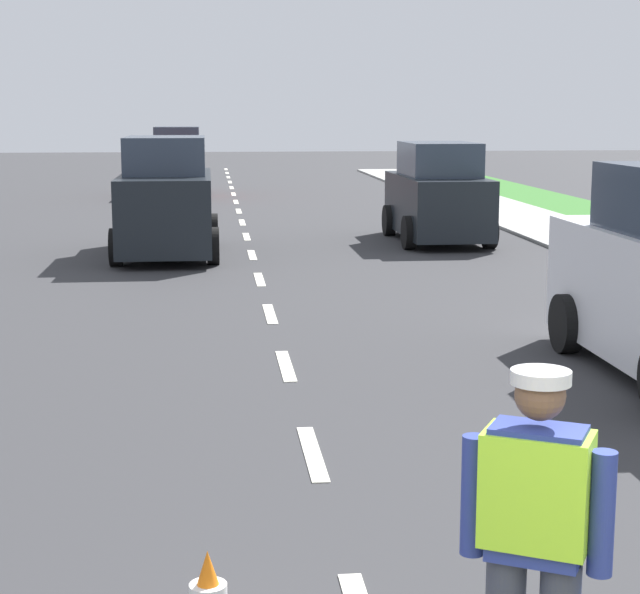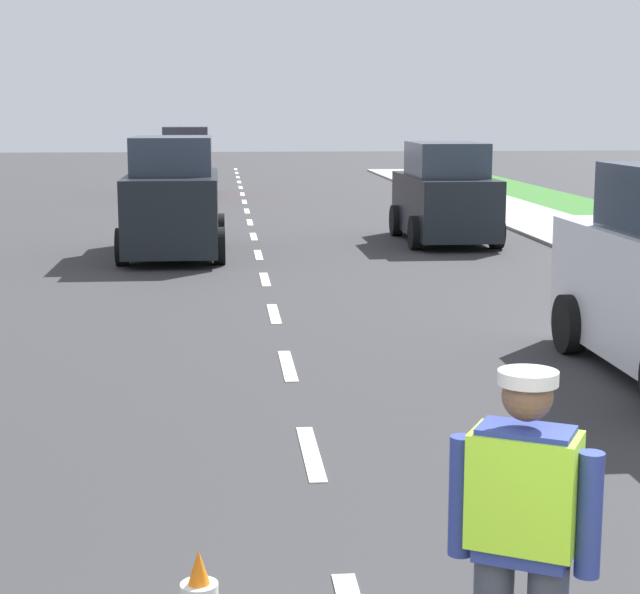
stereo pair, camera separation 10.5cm
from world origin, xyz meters
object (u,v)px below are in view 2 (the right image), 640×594
object	(u,v)px
road_worker	(528,536)
car_parked_far	(445,196)
car_oncoming_second	(173,201)
car_oncoming_third	(187,164)

from	to	relation	value
road_worker	car_parked_far	distance (m)	18.02
road_worker	car_oncoming_second	bearing A→B (deg)	97.87
car_oncoming_second	car_parked_far	size ratio (longest dim) A/B	1.08
car_oncoming_third	car_parked_far	distance (m)	14.02
car_oncoming_second	road_worker	bearing A→B (deg)	-82.13
road_worker	car_oncoming_third	xyz separation A→B (m)	(-2.42, 30.46, 0.10)
road_worker	car_parked_far	size ratio (longest dim) A/B	0.43
car_oncoming_third	car_oncoming_second	distance (m)	14.33
road_worker	car_parked_far	xyz separation A→B (m)	(3.38, 17.70, 0.04)
road_worker	car_oncoming_third	size ratio (longest dim) A/B	0.43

